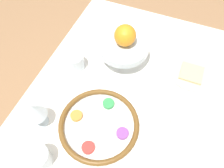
{
  "coord_description": "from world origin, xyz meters",
  "views": [
    {
      "loc": [
        -0.39,
        -0.08,
        1.52
      ],
      "look_at": [
        0.04,
        0.1,
        0.79
      ],
      "focal_mm": 35.0,
      "sensor_mm": 36.0,
      "label": 1
    }
  ],
  "objects_px": {
    "wine_glass": "(34,111)",
    "napkin_roll": "(176,110)",
    "seder_plate": "(99,125)",
    "fruit_stand": "(123,47)",
    "bread_plate": "(191,74)",
    "cup_mid": "(75,62)",
    "cup_near": "(39,158)",
    "orange_fruit": "(125,35)"
  },
  "relations": [
    {
      "from": "wine_glass",
      "to": "cup_near",
      "type": "bearing_deg",
      "value": -147.27
    },
    {
      "from": "bread_plate",
      "to": "cup_mid",
      "type": "bearing_deg",
      "value": 106.89
    },
    {
      "from": "bread_plate",
      "to": "cup_mid",
      "type": "distance_m",
      "value": 0.5
    },
    {
      "from": "seder_plate",
      "to": "cup_near",
      "type": "height_order",
      "value": "cup_near"
    },
    {
      "from": "fruit_stand",
      "to": "orange_fruit",
      "type": "bearing_deg",
      "value": -40.99
    },
    {
      "from": "fruit_stand",
      "to": "napkin_roll",
      "type": "height_order",
      "value": "fruit_stand"
    },
    {
      "from": "fruit_stand",
      "to": "orange_fruit",
      "type": "relative_size",
      "value": 2.43
    },
    {
      "from": "bread_plate",
      "to": "napkin_roll",
      "type": "relative_size",
      "value": 0.97
    },
    {
      "from": "napkin_roll",
      "to": "seder_plate",
      "type": "bearing_deg",
      "value": 123.12
    },
    {
      "from": "seder_plate",
      "to": "cup_mid",
      "type": "distance_m",
      "value": 0.3
    },
    {
      "from": "bread_plate",
      "to": "cup_near",
      "type": "bearing_deg",
      "value": 143.86
    },
    {
      "from": "orange_fruit",
      "to": "napkin_roll",
      "type": "height_order",
      "value": "orange_fruit"
    },
    {
      "from": "orange_fruit",
      "to": "cup_near",
      "type": "relative_size",
      "value": 1.13
    },
    {
      "from": "cup_near",
      "to": "cup_mid",
      "type": "xyz_separation_m",
      "value": [
        0.4,
        0.08,
        0.0
      ]
    },
    {
      "from": "orange_fruit",
      "to": "bread_plate",
      "type": "relative_size",
      "value": 0.51
    },
    {
      "from": "cup_near",
      "to": "wine_glass",
      "type": "bearing_deg",
      "value": 32.73
    },
    {
      "from": "napkin_roll",
      "to": "cup_mid",
      "type": "distance_m",
      "value": 0.46
    },
    {
      "from": "orange_fruit",
      "to": "cup_near",
      "type": "height_order",
      "value": "orange_fruit"
    },
    {
      "from": "bread_plate",
      "to": "cup_mid",
      "type": "height_order",
      "value": "cup_mid"
    },
    {
      "from": "seder_plate",
      "to": "napkin_roll",
      "type": "height_order",
      "value": "napkin_roll"
    },
    {
      "from": "napkin_roll",
      "to": "cup_near",
      "type": "height_order",
      "value": "cup_near"
    },
    {
      "from": "seder_plate",
      "to": "wine_glass",
      "type": "distance_m",
      "value": 0.23
    },
    {
      "from": "seder_plate",
      "to": "bread_plate",
      "type": "relative_size",
      "value": 1.69
    },
    {
      "from": "orange_fruit",
      "to": "bread_plate",
      "type": "height_order",
      "value": "orange_fruit"
    },
    {
      "from": "seder_plate",
      "to": "napkin_roll",
      "type": "distance_m",
      "value": 0.3
    },
    {
      "from": "bread_plate",
      "to": "fruit_stand",
      "type": "bearing_deg",
      "value": 94.98
    },
    {
      "from": "napkin_roll",
      "to": "cup_near",
      "type": "relative_size",
      "value": 2.31
    },
    {
      "from": "fruit_stand",
      "to": "cup_mid",
      "type": "xyz_separation_m",
      "value": [
        -0.12,
        0.17,
        -0.04
      ]
    },
    {
      "from": "fruit_stand",
      "to": "bread_plate",
      "type": "distance_m",
      "value": 0.31
    },
    {
      "from": "seder_plate",
      "to": "orange_fruit",
      "type": "xyz_separation_m",
      "value": [
        0.34,
        0.03,
        0.13
      ]
    },
    {
      "from": "fruit_stand",
      "to": "bread_plate",
      "type": "height_order",
      "value": "fruit_stand"
    },
    {
      "from": "seder_plate",
      "to": "napkin_roll",
      "type": "bearing_deg",
      "value": -56.88
    },
    {
      "from": "napkin_roll",
      "to": "cup_mid",
      "type": "height_order",
      "value": "cup_mid"
    },
    {
      "from": "bread_plate",
      "to": "cup_mid",
      "type": "relative_size",
      "value": 2.24
    },
    {
      "from": "wine_glass",
      "to": "cup_near",
      "type": "relative_size",
      "value": 1.64
    },
    {
      "from": "fruit_stand",
      "to": "cup_near",
      "type": "xyz_separation_m",
      "value": [
        -0.52,
        0.1,
        -0.04
      ]
    },
    {
      "from": "wine_glass",
      "to": "fruit_stand",
      "type": "xyz_separation_m",
      "value": [
        0.4,
        -0.18,
        -0.02
      ]
    },
    {
      "from": "wine_glass",
      "to": "bread_plate",
      "type": "height_order",
      "value": "wine_glass"
    },
    {
      "from": "seder_plate",
      "to": "cup_near",
      "type": "xyz_separation_m",
      "value": [
        -0.19,
        0.13,
        0.02
      ]
    },
    {
      "from": "napkin_roll",
      "to": "cup_mid",
      "type": "bearing_deg",
      "value": 83.13
    },
    {
      "from": "orange_fruit",
      "to": "cup_near",
      "type": "xyz_separation_m",
      "value": [
        -0.53,
        0.1,
        -0.11
      ]
    },
    {
      "from": "wine_glass",
      "to": "napkin_roll",
      "type": "distance_m",
      "value": 0.52
    }
  ]
}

